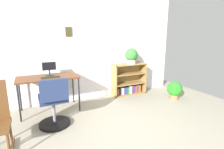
{
  "coord_description": "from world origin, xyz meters",
  "views": [
    {
      "loc": [
        -1.01,
        -1.79,
        1.51
      ],
      "look_at": [
        0.46,
        1.24,
        0.74
      ],
      "focal_mm": 27.81,
      "sensor_mm": 36.0,
      "label": 1
    }
  ],
  "objects_px": {
    "monitor": "(49,69)",
    "keyboard": "(50,77)",
    "potted_plant_on_shelf": "(131,56)",
    "potted_plant_floor": "(175,90)",
    "desk": "(48,79)",
    "office_chair": "(54,106)",
    "bookshelf_low": "(128,81)"
  },
  "relations": [
    {
      "from": "monitor",
      "to": "keyboard",
      "type": "relative_size",
      "value": 0.82
    },
    {
      "from": "potted_plant_on_shelf",
      "to": "potted_plant_floor",
      "type": "height_order",
      "value": "potted_plant_on_shelf"
    },
    {
      "from": "desk",
      "to": "office_chair",
      "type": "height_order",
      "value": "office_chair"
    },
    {
      "from": "keyboard",
      "to": "potted_plant_on_shelf",
      "type": "relative_size",
      "value": 0.84
    },
    {
      "from": "potted_plant_on_shelf",
      "to": "office_chair",
      "type": "bearing_deg",
      "value": -156.65
    },
    {
      "from": "keyboard",
      "to": "office_chair",
      "type": "xyz_separation_m",
      "value": [
        -0.04,
        -0.59,
        -0.35
      ]
    },
    {
      "from": "keyboard",
      "to": "office_chair",
      "type": "distance_m",
      "value": 0.68
    },
    {
      "from": "office_chair",
      "to": "bookshelf_low",
      "type": "xyz_separation_m",
      "value": [
        1.97,
        0.93,
        -0.03
      ]
    },
    {
      "from": "monitor",
      "to": "potted_plant_on_shelf",
      "type": "xyz_separation_m",
      "value": [
        1.97,
        0.08,
        0.15
      ]
    },
    {
      "from": "monitor",
      "to": "bookshelf_low",
      "type": "relative_size",
      "value": 0.3
    },
    {
      "from": "monitor",
      "to": "potted_plant_floor",
      "type": "bearing_deg",
      "value": -14.45
    },
    {
      "from": "monitor",
      "to": "potted_plant_on_shelf",
      "type": "height_order",
      "value": "potted_plant_on_shelf"
    },
    {
      "from": "bookshelf_low",
      "to": "potted_plant_floor",
      "type": "relative_size",
      "value": 2.07
    },
    {
      "from": "office_chair",
      "to": "potted_plant_on_shelf",
      "type": "xyz_separation_m",
      "value": [
        2.02,
        0.87,
        0.63
      ]
    },
    {
      "from": "office_chair",
      "to": "bookshelf_low",
      "type": "relative_size",
      "value": 0.97
    },
    {
      "from": "office_chair",
      "to": "potted_plant_floor",
      "type": "height_order",
      "value": "office_chair"
    },
    {
      "from": "keyboard",
      "to": "bookshelf_low",
      "type": "distance_m",
      "value": 2.0
    },
    {
      "from": "office_chair",
      "to": "potted_plant_on_shelf",
      "type": "distance_m",
      "value": 2.29
    },
    {
      "from": "office_chair",
      "to": "bookshelf_low",
      "type": "distance_m",
      "value": 2.18
    },
    {
      "from": "keyboard",
      "to": "potted_plant_floor",
      "type": "xyz_separation_m",
      "value": [
        2.73,
        -0.49,
        -0.49
      ]
    },
    {
      "from": "potted_plant_on_shelf",
      "to": "potted_plant_floor",
      "type": "relative_size",
      "value": 0.91
    },
    {
      "from": "bookshelf_low",
      "to": "potted_plant_on_shelf",
      "type": "bearing_deg",
      "value": -46.67
    },
    {
      "from": "bookshelf_low",
      "to": "office_chair",
      "type": "bearing_deg",
      "value": -154.83
    },
    {
      "from": "monitor",
      "to": "potted_plant_floor",
      "type": "relative_size",
      "value": 0.63
    },
    {
      "from": "potted_plant_floor",
      "to": "desk",
      "type": "bearing_deg",
      "value": 167.62
    },
    {
      "from": "desk",
      "to": "keyboard",
      "type": "height_order",
      "value": "keyboard"
    },
    {
      "from": "monitor",
      "to": "bookshelf_low",
      "type": "height_order",
      "value": "monitor"
    },
    {
      "from": "keyboard",
      "to": "bookshelf_low",
      "type": "relative_size",
      "value": 0.37
    },
    {
      "from": "bookshelf_low",
      "to": "monitor",
      "type": "bearing_deg",
      "value": -175.98
    },
    {
      "from": "potted_plant_floor",
      "to": "potted_plant_on_shelf",
      "type": "bearing_deg",
      "value": 133.64
    },
    {
      "from": "desk",
      "to": "monitor",
      "type": "height_order",
      "value": "monitor"
    },
    {
      "from": "desk",
      "to": "office_chair",
      "type": "xyz_separation_m",
      "value": [
        -0.01,
        -0.7,
        -0.29
      ]
    }
  ]
}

